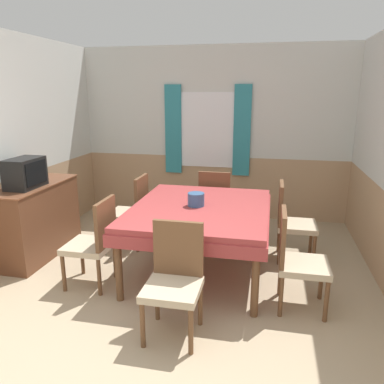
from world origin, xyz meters
TOP-DOWN VIEW (x-y plane):
  - wall_back at (-0.00, 3.77)m, footprint 4.49×0.09m
  - wall_left at (-2.07, 1.87)m, footprint 0.05×4.15m
  - dining_table at (0.18, 1.78)m, footprint 1.45×1.72m
  - chair_head_window at (0.18, 2.88)m, footprint 0.44×0.44m
  - chair_left_far at (-0.79, 2.31)m, footprint 0.44×0.44m
  - chair_right_far at (1.16, 2.31)m, footprint 0.44×0.44m
  - chair_left_near at (-0.79, 1.25)m, footprint 0.44×0.44m
  - chair_head_near at (0.18, 0.67)m, footprint 0.44×0.44m
  - chair_right_near at (1.16, 1.25)m, footprint 0.44×0.44m
  - sideboard at (-1.80, 1.79)m, footprint 0.46×1.21m
  - tv at (-1.79, 1.64)m, footprint 0.29×0.45m
  - vase at (0.14, 1.78)m, footprint 0.18×0.18m

SIDE VIEW (x-z plane):
  - sideboard at x=-1.80m, z-range 0.01..0.89m
  - chair_head_window at x=0.18m, z-range 0.03..0.95m
  - chair_left_far at x=-0.79m, z-range 0.03..0.95m
  - chair_right_far at x=1.16m, z-range 0.03..0.95m
  - chair_left_near at x=-0.79m, z-range 0.03..0.95m
  - chair_head_near at x=0.18m, z-range 0.03..0.95m
  - chair_right_near at x=1.16m, z-range 0.03..0.95m
  - dining_table at x=0.18m, z-range 0.28..1.03m
  - vase at x=0.14m, z-range 0.75..0.89m
  - tv at x=-1.79m, z-range 0.88..1.22m
  - wall_left at x=-2.07m, z-range 0.00..2.60m
  - wall_back at x=0.00m, z-range 0.00..2.60m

